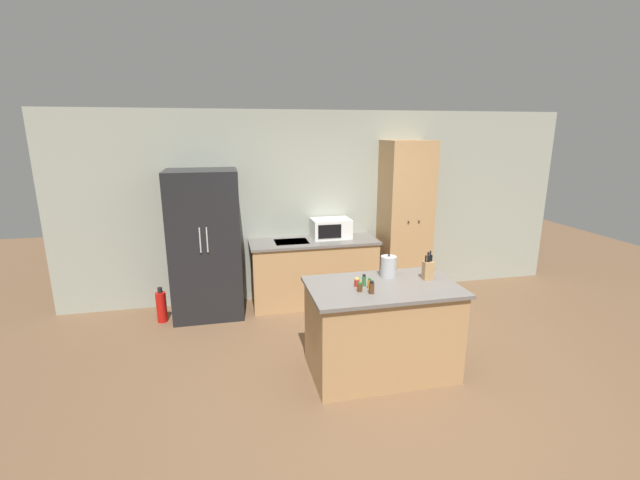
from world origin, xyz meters
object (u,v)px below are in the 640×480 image
kettle (388,266)px  fire_extinguisher (162,306)px  spice_bottle_amber_oil (372,288)px  knife_block (428,270)px  spice_bottle_short_red (360,287)px  microwave (331,228)px  spice_bottle_green_herb (364,281)px  refrigerator (205,244)px  pantry_cabinet (405,220)px  spice_bottle_tall_dark (357,282)px  spice_bottle_pale_salt (370,284)px

kettle → fire_extinguisher: kettle is taller
spice_bottle_amber_oil → kettle: 0.51m
knife_block → spice_bottle_short_red: size_ratio=3.43×
microwave → spice_bottle_green_herb: size_ratio=4.66×
knife_block → fire_extinguisher: 3.29m
microwave → spice_bottle_amber_oil: bearing=-94.4°
knife_block → refrigerator: bearing=141.3°
refrigerator → pantry_cabinet: bearing=1.5°
spice_bottle_tall_dark → kettle: size_ratio=0.35×
spice_bottle_tall_dark → fire_extinguisher: bearing=140.7°
pantry_cabinet → spice_bottle_amber_oil: (-1.21, -2.06, -0.14)m
pantry_cabinet → microwave: 1.06m
microwave → knife_block: 1.97m
spice_bottle_amber_oil → spice_bottle_pale_salt: bearing=79.1°
microwave → knife_block: size_ratio=1.83×
pantry_cabinet → kettle: pantry_cabinet is taller
knife_block → spice_bottle_green_herb: 0.68m
spice_bottle_short_red → microwave: bearing=83.1°
spice_bottle_amber_oil → fire_extinguisher: size_ratio=0.26×
spice_bottle_short_red → fire_extinguisher: bearing=138.4°
knife_block → kettle: knife_block is taller
spice_bottle_green_herb → spice_bottle_short_red: bearing=-122.9°
spice_bottle_tall_dark → pantry_cabinet: bearing=55.2°
knife_block → microwave: bearing=104.9°
microwave → spice_bottle_tall_dark: microwave is taller
spice_bottle_short_red → spice_bottle_pale_salt: size_ratio=0.82×
kettle → fire_extinguisher: 2.92m
spice_bottle_tall_dark → spice_bottle_short_red: (-0.01, -0.13, 0.00)m
fire_extinguisher → refrigerator: bearing=13.3°
knife_block → kettle: 0.39m
knife_block → spice_bottle_tall_dark: knife_block is taller
spice_bottle_tall_dark → spice_bottle_green_herb: size_ratio=0.74×
microwave → spice_bottle_green_herb: 1.95m
pantry_cabinet → knife_block: size_ratio=7.68×
pantry_cabinet → spice_bottle_tall_dark: pantry_cabinet is taller
refrigerator → spice_bottle_short_red: bearing=-53.3°
knife_block → spice_bottle_tall_dark: 0.75m
pantry_cabinet → knife_block: 1.90m
spice_bottle_amber_oil → spice_bottle_green_herb: spice_bottle_amber_oil is taller
spice_bottle_tall_dark → kettle: (0.39, 0.20, 0.07)m
spice_bottle_tall_dark → kettle: bearing=26.7°
spice_bottle_tall_dark → spice_bottle_amber_oil: spice_bottle_amber_oil is taller
pantry_cabinet → microwave: bearing=175.6°
spice_bottle_amber_oil → fire_extinguisher: 2.89m
microwave → spice_bottle_tall_dark: 1.95m
refrigerator → spice_bottle_green_herb: size_ratio=16.56×
spice_bottle_tall_dark → spice_bottle_green_herb: spice_bottle_green_herb is taller
spice_bottle_tall_dark → refrigerator: bearing=128.9°
pantry_cabinet → microwave: pantry_cabinet is taller
spice_bottle_green_herb → spice_bottle_pale_salt: (0.03, -0.08, -0.01)m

